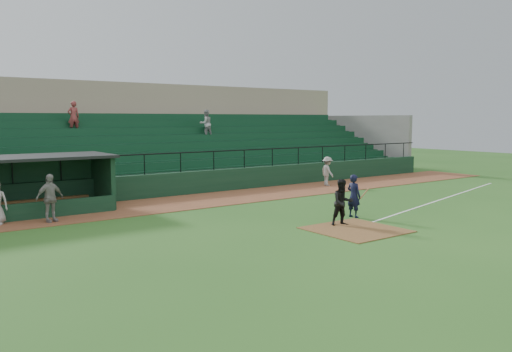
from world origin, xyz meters
TOP-DOWN VIEW (x-y plane):
  - ground at (0.00, 0.00)m, footprint 90.00×90.00m
  - warning_track at (0.00, 8.00)m, footprint 40.00×4.00m
  - home_plate_dirt at (0.00, -1.00)m, footprint 3.00×3.00m
  - foul_line at (8.00, 1.20)m, footprint 17.49×4.44m
  - stadium_structure at (-0.00, 16.46)m, footprint 38.00×13.08m
  - batter_at_plate at (1.73, 0.73)m, footprint 1.02×0.70m
  - umpire at (0.19, -0.15)m, footprint 1.01×0.89m
  - runner at (7.67, 8.35)m, footprint 0.87×1.22m
  - dugout_player_a at (-8.39, 6.81)m, footprint 1.15×0.69m

SIDE VIEW (x-z plane):
  - ground at x=0.00m, z-range 0.00..0.00m
  - foul_line at x=8.00m, z-range 0.00..0.01m
  - warning_track at x=0.00m, z-range 0.00..0.03m
  - home_plate_dirt at x=0.00m, z-range 0.00..0.03m
  - umpire at x=0.19m, z-range 0.00..1.73m
  - batter_at_plate at x=1.73m, z-range 0.00..1.74m
  - runner at x=7.67m, z-range 0.03..1.73m
  - dugout_player_a at x=-8.39m, z-range 0.03..1.87m
  - stadium_structure at x=0.00m, z-range -0.90..5.50m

